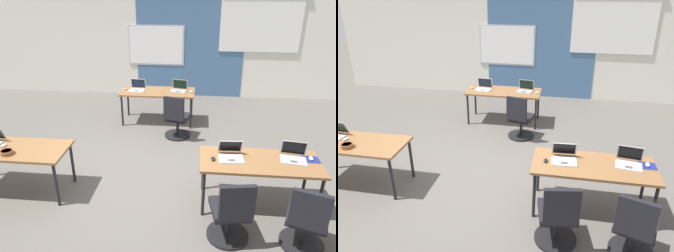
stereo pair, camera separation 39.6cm
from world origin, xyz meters
TOP-DOWN VIEW (x-y plane):
  - ground_plane at (0.00, 0.00)m, footprint 24.00×24.00m
  - back_wall_assembly at (0.04, 4.20)m, footprint 10.00×0.27m
  - desk_near_left at (-1.75, -0.60)m, footprint 1.60×0.70m
  - desk_near_right at (1.75, -0.60)m, footprint 1.60×0.70m
  - desk_far_center at (0.00, 2.20)m, footprint 1.60×0.70m
  - laptop_near_right_end at (2.20, -0.51)m, footprint 0.37×0.33m
  - mousepad_near_right_end at (2.43, -0.51)m, footprint 0.22×0.19m
  - mouse_near_right_end at (2.43, -0.51)m, footprint 0.07×0.11m
  - chair_near_right_end at (2.18, -1.39)m, footprint 0.56×0.61m
  - mouse_near_left_end at (-1.89, -0.57)m, footprint 0.08×0.11m
  - laptop_near_right_inner at (1.36, -0.56)m, footprint 0.35×0.34m
  - mouse_near_right_inner at (1.12, -0.64)m, footprint 0.06×0.10m
  - chair_near_right_inner at (1.33, -1.34)m, footprint 0.52×0.57m
  - laptop_far_left at (-0.45, 2.23)m, footprint 0.35×0.30m
  - mouse_far_left at (-0.73, 2.23)m, footprint 0.06×0.10m
  - laptop_far_right at (0.46, 2.26)m, footprint 0.37×0.33m
  - mouse_far_right at (0.73, 2.19)m, footprint 0.06×0.10m
  - chair_far_right at (0.48, 1.43)m, footprint 0.53×0.59m
  - snack_bowl at (-1.72, -0.78)m, footprint 0.18×0.18m

SIDE VIEW (x-z plane):
  - ground_plane at x=0.00m, z-range 0.00..0.00m
  - chair_near_right_end at x=2.18m, z-range -0.08..0.84m
  - chair_near_right_inner at x=1.33m, z-range -0.08..0.84m
  - chair_far_right at x=0.48m, z-range -0.08..0.84m
  - desk_near_left at x=-1.75m, z-range 0.30..1.02m
  - desk_near_right at x=1.75m, z-range 0.30..1.02m
  - desk_far_center at x=0.00m, z-range 0.30..1.02m
  - mousepad_near_right_end at x=2.43m, z-range 0.72..0.72m
  - mouse_near_left_end at x=-1.89m, z-range 0.72..0.75m
  - mouse_near_right_inner at x=1.12m, z-range 0.72..0.75m
  - mouse_far_left at x=-0.73m, z-range 0.72..0.75m
  - mouse_far_right at x=0.73m, z-range 0.72..0.75m
  - mouse_near_right_end at x=2.43m, z-range 0.72..0.76m
  - snack_bowl at x=-1.72m, z-range 0.72..0.79m
  - laptop_near_right_inner at x=1.36m, z-range 0.66..0.88m
  - laptop_near_right_end at x=2.20m, z-range 0.65..0.89m
  - laptop_far_left at x=-0.45m, z-range 0.65..0.89m
  - laptop_far_right at x=0.46m, z-range 0.65..0.89m
  - back_wall_assembly at x=0.04m, z-range 0.01..2.81m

